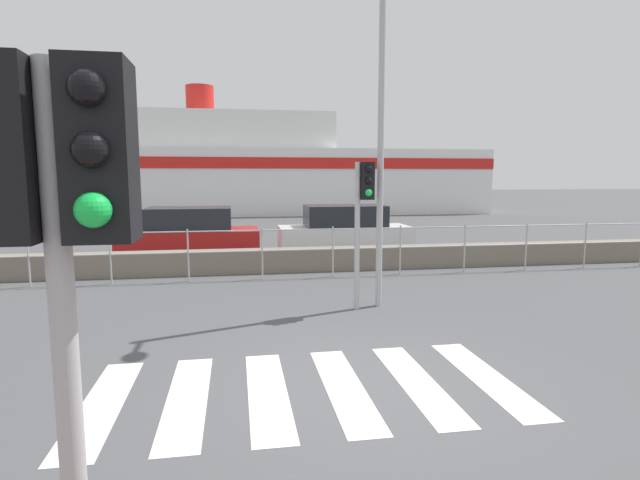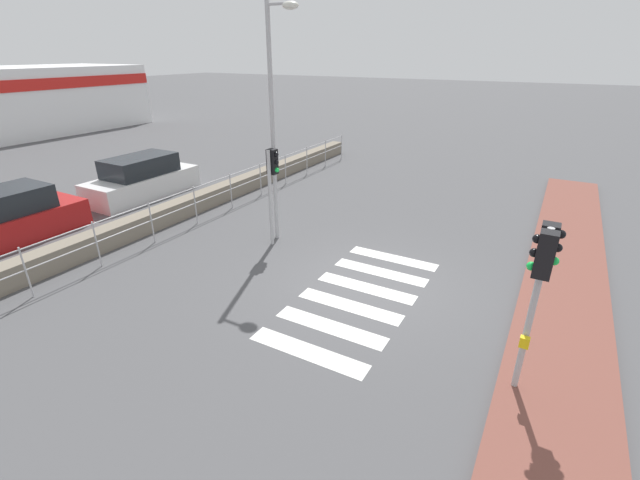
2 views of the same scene
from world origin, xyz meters
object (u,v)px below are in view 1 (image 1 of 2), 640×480
at_px(traffic_light_far, 363,202).
at_px(parked_car_white, 345,232).
at_px(streetlamp, 384,97).
at_px(ferry_boat, 246,172).
at_px(traffic_light_near, 57,230).
at_px(parked_car_red, 190,235).

height_order(traffic_light_far, parked_car_white, traffic_light_far).
height_order(streetlamp, ferry_boat, ferry_boat).
distance_m(traffic_light_far, streetlamp, 1.91).
bearing_deg(streetlamp, traffic_light_near, -115.97).
bearing_deg(streetlamp, ferry_boat, 94.35).
bearing_deg(parked_car_red, streetlamp, -59.47).
distance_m(traffic_light_near, parked_car_white, 14.49).
bearing_deg(parked_car_white, streetlamp, -96.81).
relative_size(traffic_light_near, parked_car_red, 0.69).
bearing_deg(parked_car_white, traffic_light_near, -106.83).
distance_m(traffic_light_far, parked_car_red, 7.99).
height_order(ferry_boat, parked_car_white, ferry_boat).
bearing_deg(traffic_light_near, traffic_light_far, 66.49).
height_order(traffic_light_far, parked_car_red, traffic_light_far).
bearing_deg(parked_car_red, traffic_light_far, -61.81).
relative_size(streetlamp, parked_car_white, 1.49).
relative_size(traffic_light_near, streetlamp, 0.46).
xyz_separation_m(traffic_light_far, ferry_boat, (-1.56, 25.32, 0.75)).
height_order(streetlamp, parked_car_red, streetlamp).
xyz_separation_m(traffic_light_near, parked_car_red, (-0.74, 13.78, -1.63)).
bearing_deg(traffic_light_near, ferry_boat, 87.48).
bearing_deg(traffic_light_near, parked_car_red, 93.08).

